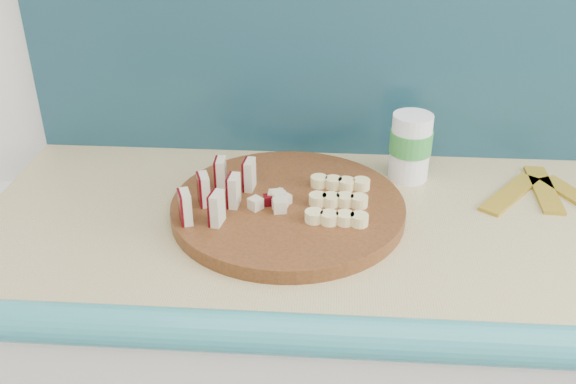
% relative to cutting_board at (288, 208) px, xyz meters
% --- Properties ---
extents(cutting_board, '(0.43, 0.43, 0.03)m').
position_rel_cutting_board_xyz_m(cutting_board, '(0.00, 0.00, 0.00)').
color(cutting_board, '#44240E').
rests_on(cutting_board, kitchen_counter).
extents(apple_wedges, '(0.11, 0.16, 0.06)m').
position_rel_cutting_board_xyz_m(apple_wedges, '(-0.12, -0.02, 0.04)').
color(apple_wedges, beige).
rests_on(apple_wedges, cutting_board).
extents(apple_chunks, '(0.06, 0.06, 0.02)m').
position_rel_cutting_board_xyz_m(apple_chunks, '(-0.03, 0.00, 0.02)').
color(apple_chunks, beige).
rests_on(apple_chunks, cutting_board).
extents(banana_slices, '(0.11, 0.16, 0.02)m').
position_rel_cutting_board_xyz_m(banana_slices, '(0.09, -0.00, 0.02)').
color(banana_slices, '#FCE79A').
rests_on(banana_slices, cutting_board).
extents(canister, '(0.08, 0.08, 0.13)m').
position_rel_cutting_board_xyz_m(canister, '(0.23, 0.16, 0.06)').
color(canister, white).
rests_on(canister, kitchen_counter).
extents(banana_peel, '(0.26, 0.22, 0.01)m').
position_rel_cutting_board_xyz_m(banana_peel, '(0.48, 0.10, -0.01)').
color(banana_peel, gold).
rests_on(banana_peel, kitchen_counter).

